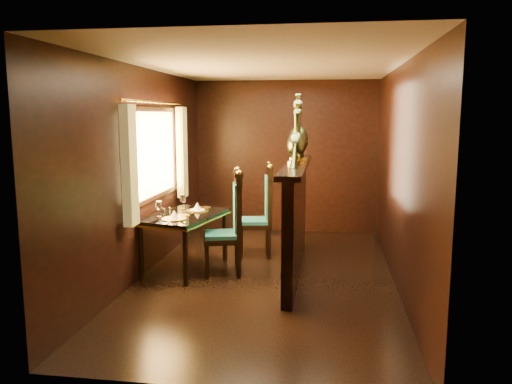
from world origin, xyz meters
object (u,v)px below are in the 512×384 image
chair_right (264,207)px  peacock_right (299,128)px  chair_left (232,219)px  peacock_left (296,133)px  dining_table (185,220)px

chair_right → peacock_right: 1.25m
chair_left → peacock_left: size_ratio=1.81×
peacock_left → peacock_right: size_ratio=0.87×
chair_left → chair_right: (0.28, 0.86, -0.00)m
dining_table → chair_right: bearing=55.2°
dining_table → chair_left: size_ratio=1.03×
peacock_left → peacock_right: peacock_right is taller
dining_table → peacock_left: (1.38, 0.03, 1.08)m
chair_right → peacock_right: (0.49, -0.34, 1.10)m
dining_table → peacock_left: 1.75m
dining_table → chair_left: (0.61, -0.05, 0.03)m
chair_right → peacock_left: (0.49, -0.78, 1.05)m
chair_right → dining_table: bearing=-147.8°
chair_left → peacock_left: 1.30m
peacock_left → peacock_right: bearing=90.0°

